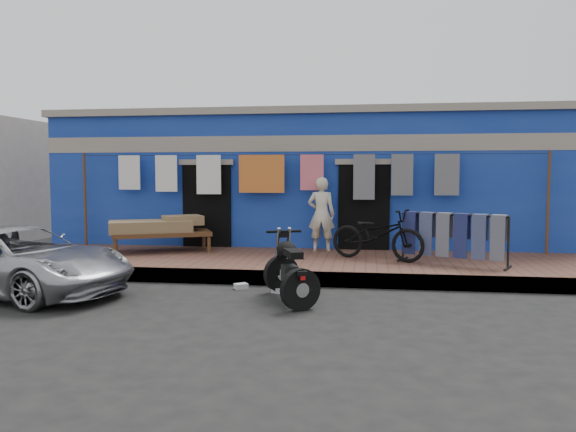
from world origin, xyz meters
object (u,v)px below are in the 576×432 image
at_px(seated_person, 321,214).
at_px(bicycle, 377,229).
at_px(motorcycle, 290,267).
at_px(jeans_rack, 453,238).
at_px(car, 16,259).
at_px(charpoy, 162,235).

height_order(seated_person, bicycle, seated_person).
relative_size(bicycle, motorcycle, 1.11).
bearing_deg(bicycle, seated_person, 70.90).
xyz_separation_m(bicycle, motorcycle, (-1.31, -2.58, -0.34)).
bearing_deg(jeans_rack, seated_person, 150.50).
height_order(bicycle, motorcycle, bicycle).
distance_m(car, seated_person, 5.90).
height_order(seated_person, motorcycle, seated_person).
distance_m(bicycle, jeans_rack, 1.40).
relative_size(car, charpoy, 1.65).
xyz_separation_m(seated_person, bicycle, (1.16, -1.07, -0.19)).
height_order(car, jeans_rack, jeans_rack).
bearing_deg(car, jeans_rack, -57.18).
relative_size(car, seated_person, 2.48).
bearing_deg(bicycle, jeans_rack, -80.67).
height_order(bicycle, jeans_rack, bicycle).
bearing_deg(motorcycle, charpoy, 114.62).
height_order(seated_person, charpoy, seated_person).
xyz_separation_m(motorcycle, charpoy, (-3.18, 3.10, 0.10)).
bearing_deg(jeans_rack, bicycle, 165.61).
distance_m(seated_person, motorcycle, 3.70).
bearing_deg(motorcycle, seated_person, 66.51).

